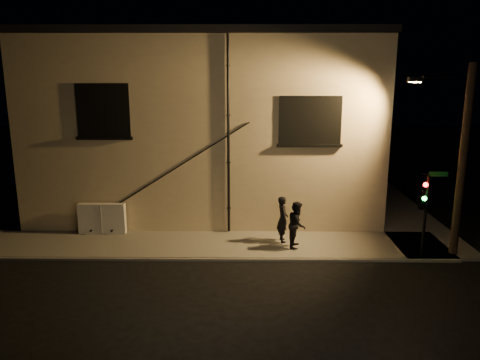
{
  "coord_description": "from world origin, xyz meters",
  "views": [
    {
      "loc": [
        -1.11,
        -16.51,
        6.93
      ],
      "look_at": [
        -1.3,
        1.8,
        2.71
      ],
      "focal_mm": 35.0,
      "sensor_mm": 36.0,
      "label": 1
    }
  ],
  "objects_px": {
    "utility_cabinet": "(102,218)",
    "streetlamp_pole": "(460,157)",
    "pedestrian_a": "(283,219)",
    "traffic_signal": "(422,201)",
    "pedestrian_b": "(297,224)"
  },
  "relations": [
    {
      "from": "pedestrian_b",
      "to": "pedestrian_a",
      "type": "bearing_deg",
      "value": 53.81
    },
    {
      "from": "utility_cabinet",
      "to": "pedestrian_a",
      "type": "xyz_separation_m",
      "value": [
        7.71,
        -0.92,
        0.29
      ]
    },
    {
      "from": "streetlamp_pole",
      "to": "utility_cabinet",
      "type": "bearing_deg",
      "value": 171.66
    },
    {
      "from": "pedestrian_a",
      "to": "pedestrian_b",
      "type": "relative_size",
      "value": 1.03
    },
    {
      "from": "pedestrian_a",
      "to": "pedestrian_b",
      "type": "xyz_separation_m",
      "value": [
        0.52,
        -0.61,
        -0.03
      ]
    },
    {
      "from": "pedestrian_b",
      "to": "traffic_signal",
      "type": "bearing_deg",
      "value": -88.89
    },
    {
      "from": "utility_cabinet",
      "to": "pedestrian_b",
      "type": "distance_m",
      "value": 8.38
    },
    {
      "from": "pedestrian_b",
      "to": "streetlamp_pole",
      "type": "xyz_separation_m",
      "value": [
        5.89,
        -0.54,
        2.81
      ]
    },
    {
      "from": "utility_cabinet",
      "to": "pedestrian_a",
      "type": "relative_size",
      "value": 1.05
    },
    {
      "from": "traffic_signal",
      "to": "streetlamp_pole",
      "type": "relative_size",
      "value": 0.45
    },
    {
      "from": "pedestrian_a",
      "to": "traffic_signal",
      "type": "height_order",
      "value": "traffic_signal"
    },
    {
      "from": "utility_cabinet",
      "to": "streetlamp_pole",
      "type": "bearing_deg",
      "value": -8.34
    },
    {
      "from": "utility_cabinet",
      "to": "streetlamp_pole",
      "type": "xyz_separation_m",
      "value": [
        14.13,
        -2.07,
        3.08
      ]
    },
    {
      "from": "utility_cabinet",
      "to": "pedestrian_a",
      "type": "distance_m",
      "value": 7.77
    },
    {
      "from": "pedestrian_a",
      "to": "pedestrian_b",
      "type": "bearing_deg",
      "value": -146.88
    }
  ]
}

